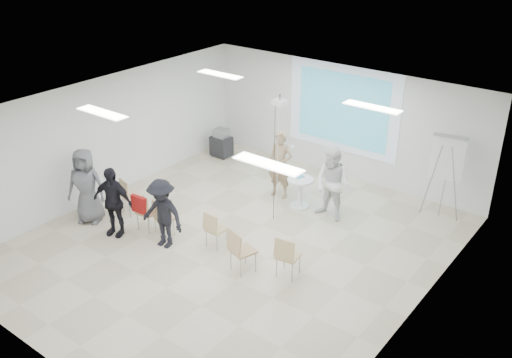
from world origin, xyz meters
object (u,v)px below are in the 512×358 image
Objects in this scene: player_left at (280,160)px; laptop at (164,216)px; audience_left at (112,197)px; flipchart_easel at (447,158)px; player_right at (332,180)px; chair_far_left at (129,194)px; audience_outer at (86,182)px; pedestal_table at (300,191)px; chair_left_inner at (160,215)px; chair_right_inner at (240,248)px; chair_left_mid at (145,210)px; chair_center at (214,227)px; av_cart at (221,144)px; chair_right_far at (287,254)px; audience_mid at (162,209)px.

laptop is (-0.95, -3.05, -0.52)m from player_left.
flipchart_easel reaches higher than audience_left.
chair_far_left is (-3.87, -2.69, -0.45)m from player_right.
audience_outer reaches higher than chair_far_left.
pedestal_table is at bearing 15.70° from audience_outer.
pedestal_table is at bearing 56.65° from chair_far_left.
chair_right_inner is (2.26, -0.05, 0.06)m from chair_left_inner.
player_left is at bearing 66.32° from chair_far_left.
chair_left_mid is 1.04× the size of chair_left_inner.
chair_center is 0.99× the size of av_cart.
chair_left_inner is 3.11m from chair_right_far.
chair_left_mid is 0.48× the size of audience_left.
audience_outer is (-3.05, -0.87, 0.50)m from chair_center.
audience_mid is at bearing -12.66° from chair_left_inner.
chair_far_left is at bearing -166.31° from chair_left_inner.
chair_left_inner reaches higher than chair_center.
chair_left_inner is 1.01× the size of av_cart.
player_right is 4.62m from av_cart.
chair_right_far is 6.23m from av_cart.
audience_left is 7.45m from flipchart_easel.
player_right is at bearing 49.70° from audience_mid.
audience_mid is at bearing -2.39° from chair_far_left.
chair_left_inner is 2.73× the size of laptop.
player_right is 4.90m from audience_left.
chair_center is 0.92× the size of chair_right_far.
player_right is at bearing -16.99° from player_left.
player_left reaches higher than chair_center.
laptop is 6.42m from flipchart_easel.
laptop is at bearing -64.32° from av_cart.
audience_mid is (-2.21, -3.19, -0.10)m from player_right.
chair_center is at bearing -50.01° from av_cart.
av_cart is at bearing 171.10° from player_right.
chair_left_inner reaches higher than laptop.
av_cart reaches higher than laptop.
audience_outer is at bearing -139.19° from chair_left_inner.
player_right is 4.25m from chair_left_mid.
flipchart_easel reaches higher than laptop.
chair_far_left is 3.57m from chair_right_inner.
player_right is at bearing 49.27° from chair_far_left.
player_right reaches higher than chair_far_left.
chair_center is 0.45× the size of audience_left.
av_cart is at bearing 110.68° from audience_mid.
chair_left_mid is 1.72m from chair_center.
chair_center is at bearing 10.18° from chair_left_mid.
audience_left is at bearing -145.04° from flipchart_easel.
chair_right_far is (3.50, 0.44, 0.01)m from chair_left_mid.
chair_far_left reaches higher than chair_center.
flipchart_easel is 6.50m from av_cart.
chair_left_mid reaches higher than chair_center.
av_cart is at bearing 61.19° from audience_outer.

